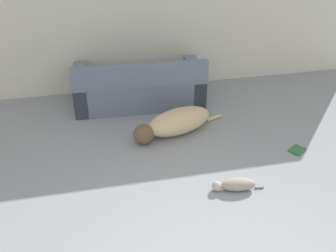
% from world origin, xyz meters
% --- Properties ---
extents(wall_back, '(7.98, 0.06, 2.54)m').
position_xyz_m(wall_back, '(0.00, 4.31, 1.27)').
color(wall_back, beige).
rests_on(wall_back, ground_plane).
extents(couch, '(2.04, 0.99, 0.80)m').
position_xyz_m(couch, '(-0.20, 3.71, 0.28)').
color(couch, slate).
rests_on(couch, ground_plane).
extents(dog, '(1.42, 0.77, 0.33)m').
position_xyz_m(dog, '(0.16, 2.71, 0.16)').
color(dog, tan).
rests_on(dog, ground_plane).
extents(cat, '(0.61, 0.22, 0.14)m').
position_xyz_m(cat, '(0.55, 1.39, 0.07)').
color(cat, gray).
rests_on(cat, ground_plane).
extents(book_green, '(0.26, 0.25, 0.02)m').
position_xyz_m(book_green, '(1.63, 1.94, 0.01)').
color(book_green, '#2D663D').
rests_on(book_green, ground_plane).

